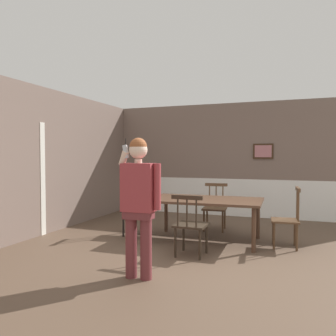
% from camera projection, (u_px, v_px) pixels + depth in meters
% --- Properties ---
extents(ground_plane, '(7.84, 7.84, 0.00)m').
position_uv_depth(ground_plane, '(211.00, 258.00, 4.85)').
color(ground_plane, brown).
extents(room_back_partition, '(6.68, 0.17, 2.76)m').
position_uv_depth(room_back_partition, '(245.00, 162.00, 8.14)').
color(room_back_partition, '#756056').
rests_on(room_back_partition, ground_plane).
extents(room_left_partition, '(0.13, 7.13, 2.76)m').
position_uv_depth(room_left_partition, '(28.00, 161.00, 5.97)').
color(room_left_partition, '#756056').
rests_on(room_left_partition, ground_plane).
extents(dining_table, '(1.96, 1.15, 0.73)m').
position_uv_depth(dining_table, '(205.00, 203.00, 5.82)').
color(dining_table, '#4C3323').
rests_on(dining_table, ground_plane).
extents(chair_near_window, '(0.47, 0.47, 1.04)m').
position_uv_depth(chair_near_window, '(133.00, 209.00, 6.27)').
color(chair_near_window, black).
rests_on(chair_near_window, ground_plane).
extents(chair_by_doorway, '(0.49, 0.49, 0.92)m').
position_uv_depth(chair_by_doorway, '(215.00, 207.00, 6.72)').
color(chair_by_doorway, '#513823').
rests_on(chair_by_doorway, ground_plane).
extents(chair_at_table_head, '(0.47, 0.47, 0.92)m').
position_uv_depth(chair_at_table_head, '(191.00, 225.00, 4.95)').
color(chair_at_table_head, '#2D2319').
rests_on(chair_at_table_head, ground_plane).
extents(chair_opposite_corner, '(0.46, 0.46, 0.98)m').
position_uv_depth(chair_opposite_corner, '(287.00, 219.00, 5.39)').
color(chair_opposite_corner, '#513823').
rests_on(chair_opposite_corner, ground_plane).
extents(person_figure, '(0.55, 0.23, 1.70)m').
position_uv_depth(person_figure, '(139.00, 198.00, 4.02)').
color(person_figure, brown).
rests_on(person_figure, ground_plane).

